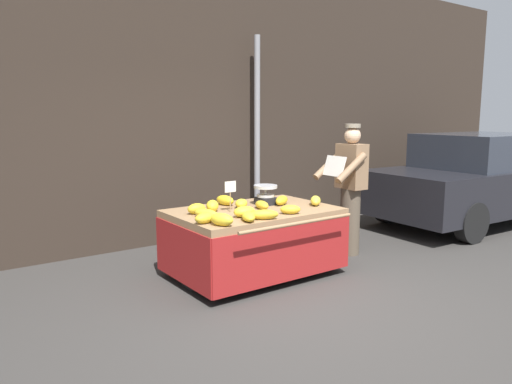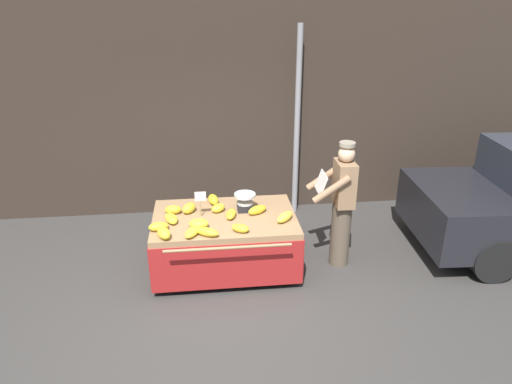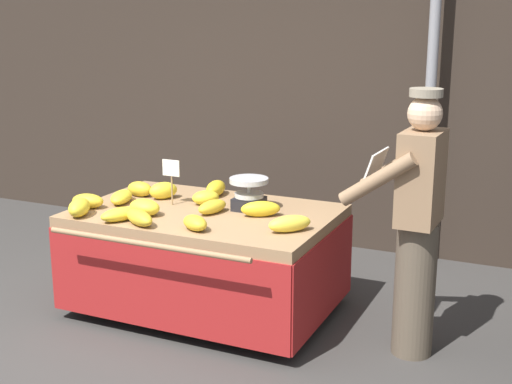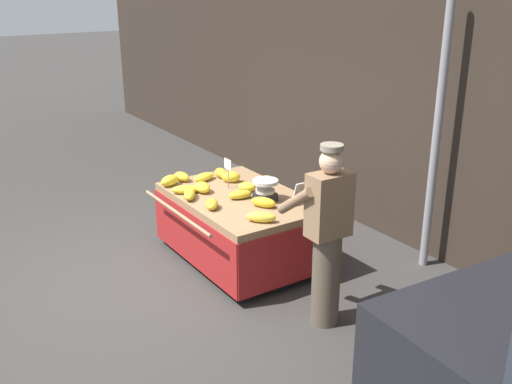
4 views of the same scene
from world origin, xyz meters
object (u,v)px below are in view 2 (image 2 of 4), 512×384
Objects in this scene: street_pole at (297,124)px; price_sign at (200,199)px; banana_cart at (225,230)px; banana_bunch_13 at (218,208)px; banana_bunch_4 at (240,228)px; banana_bunch_5 at (171,218)px; banana_bunch_12 at (231,214)px; banana_bunch_0 at (192,232)px; weighing_scale at (245,202)px; banana_bunch_6 at (199,224)px; banana_bunch_9 at (164,233)px; banana_bunch_11 at (257,210)px; banana_bunch_10 at (213,200)px; banana_bunch_1 at (207,232)px; banana_bunch_3 at (173,210)px; banana_bunch_7 at (158,227)px; banana_bunch_2 at (189,208)px; vendor_person at (341,204)px; banana_bunch_8 at (285,217)px.

street_pole is 8.81× the size of price_sign.
banana_cart is 9.18× the size of banana_bunch_13.
banana_bunch_5 is (-0.83, 0.36, -0.00)m from banana_bunch_4.
banana_bunch_12 is at bearing -124.43° from street_pole.
banana_bunch_0 is at bearing -138.78° from banana_bunch_12.
weighing_scale is at bearing 44.66° from banana_bunch_12.
banana_bunch_13 is at bearing 59.58° from banana_bunch_6.
banana_bunch_9 is (-0.33, -0.02, 0.02)m from banana_bunch_0.
banana_bunch_10 is at bearing 145.50° from banana_bunch_11.
banana_bunch_9 is at bearing 179.28° from banana_bunch_1.
banana_bunch_9 is (-0.43, -0.52, -0.19)m from price_sign.
banana_cart is 0.66m from banana_bunch_0.
banana_bunch_9 reaches higher than banana_bunch_11.
banana_bunch_11 is (0.72, -0.00, -0.19)m from price_sign.
banana_bunch_1 is 1.43× the size of banana_bunch_3.
banana_bunch_3 is 0.87× the size of banana_bunch_7.
banana_bunch_2 is 0.92× the size of banana_bunch_7.
banana_bunch_0 is 0.33m from banana_bunch_9.
vendor_person is (1.43, 0.01, 0.05)m from banana_bunch_12.
vendor_person is (1.84, 0.25, 0.04)m from banana_bunch_6.
banana_bunch_2 is at bearing 135.66° from banana_bunch_4.
banana_bunch_6 is at bearing 162.30° from banana_bunch_4.
banana_cart is at bearing -127.04° from street_pole.
banana_bunch_5 is at bearing 81.28° from banana_bunch_9.
banana_bunch_0 and banana_bunch_5 have the same top height.
banana_bunch_1 is 1.35× the size of banana_bunch_4.
banana_bunch_1 is at bearing -56.56° from banana_bunch_3.
banana_bunch_6 is 0.88× the size of banana_bunch_10.
banana_bunch_9 is at bearing -155.87° from banana_bunch_11.
price_sign is at bearing 50.15° from banana_bunch_9.
street_pole is at bearing 55.57° from banana_bunch_12.
banana_bunch_0 is at bearing -102.09° from price_sign.
banana_bunch_2 reaches higher than banana_cart.
price_sign is 0.37m from banana_bunch_6.
banana_cart is 0.89m from banana_bunch_7.
banana_bunch_0 is 1.33× the size of banana_bunch_4.
banana_bunch_2 is 0.88m from banana_bunch_11.
banana_bunch_6 is 1.86m from vendor_person.
banana_bunch_1 reaches higher than banana_bunch_0.
banana_bunch_12 is at bearing 102.13° from banana_bunch_4.
banana_bunch_8 is 0.68m from banana_bunch_12.
banana_bunch_6 is at bearing 67.33° from banana_bunch_0.
banana_bunch_6 is at bearing -31.23° from banana_bunch_5.
banana_bunch_5 is 2.18m from vendor_person.
price_sign reaches higher than banana_bunch_3.
banana_bunch_4 is 0.90m from banana_bunch_10.
banana_bunch_4 is 0.41m from banana_bunch_12.
banana_bunch_13 is at bearing 117.01° from banana_cart.
banana_bunch_11 is (0.83, 0.49, 0.01)m from banana_bunch_0.
weighing_scale is at bearing 35.86° from banana_bunch_6.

